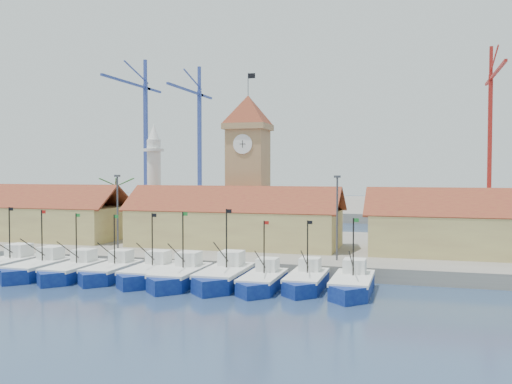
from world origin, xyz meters
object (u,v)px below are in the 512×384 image
(boat_0, at_px, (4,267))
(clock_tower, at_px, (248,164))
(boat_5, at_px, (179,277))
(minaret, at_px, (154,179))

(boat_0, relative_size, clock_tower, 0.44)
(boat_5, distance_m, minaret, 31.44)
(boat_5, relative_size, clock_tower, 0.43)
(boat_0, bearing_deg, clock_tower, 49.72)
(boat_5, height_order, clock_tower, clock_tower)
(boat_0, xyz_separation_m, minaret, (5.06, 25.68, 8.95))
(boat_0, distance_m, clock_tower, 32.99)
(boat_5, distance_m, clock_tower, 26.49)
(clock_tower, relative_size, minaret, 1.39)
(boat_0, bearing_deg, minaret, 78.85)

